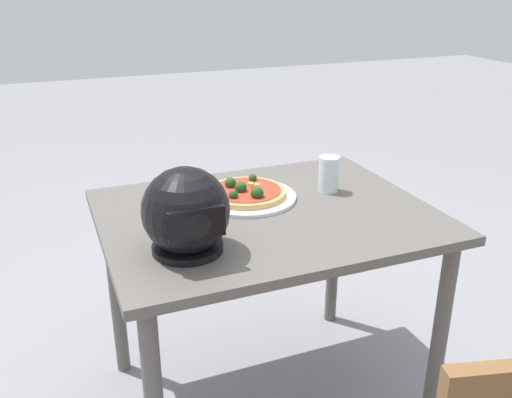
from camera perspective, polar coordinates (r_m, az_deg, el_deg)
ground_plane at (r=2.17m, az=0.94°, el=-19.40°), size 14.00×14.00×0.00m
dining_table at (r=1.81m, az=1.07°, el=-4.05°), size 1.03×0.81×0.74m
pizza_plate at (r=1.86m, az=-1.03°, el=0.22°), size 0.34×0.34×0.01m
pizza at (r=1.86m, az=-1.07°, el=0.76°), size 0.27×0.27×0.06m
motorcycle_helmet at (r=1.49m, az=-7.18°, el=-1.41°), size 0.24×0.24×0.24m
drinking_glass at (r=1.93m, az=7.46°, el=2.54°), size 0.07×0.07×0.12m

